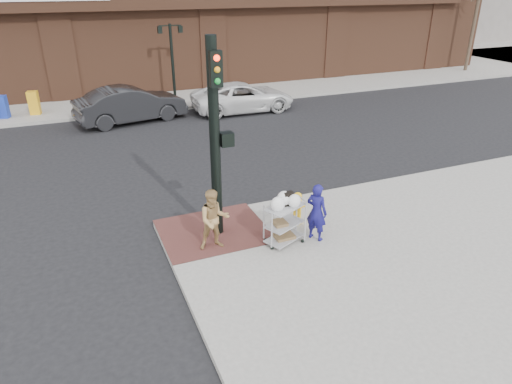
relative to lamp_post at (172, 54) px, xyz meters
name	(u,v)px	position (x,y,z in m)	size (l,w,h in m)	color
ground	(247,247)	(-2.00, -16.00, -2.62)	(220.00, 220.00, 0.00)	black
sidewalk_far	(245,52)	(10.50, 16.00, -2.54)	(65.00, 36.00, 0.15)	gray
brick_curb_ramp	(214,231)	(-2.60, -15.10, -2.46)	(2.80, 2.40, 0.01)	#512926
lamp_post	(172,54)	(0.00, 0.00, 0.00)	(1.32, 0.22, 4.00)	black
traffic_signal_pole	(216,136)	(-2.48, -15.23, 0.21)	(0.61, 0.51, 5.00)	black
woman_blue	(317,212)	(-0.29, -16.49, -1.70)	(0.56, 0.37, 1.54)	navy
pedestrian_tan	(214,220)	(-2.82, -15.90, -1.68)	(0.76, 0.59, 1.57)	#A8834F
sedan_dark	(131,104)	(-2.88, -3.22, -1.77)	(1.80, 5.17, 1.70)	black
minivan_white	(243,97)	(2.78, -3.43, -1.88)	(2.45, 5.30, 1.47)	silver
utility_cart	(285,221)	(-1.11, -16.34, -1.85)	(1.13, 0.90, 1.37)	#96979B
fire_hydrant	(297,207)	(-0.33, -15.54, -2.00)	(0.43, 0.30, 0.91)	yellow
newsbox_yellow	(34,103)	(-7.19, -0.50, -1.90)	(0.48, 0.43, 1.14)	gold
newsbox_blue	(2,107)	(-8.58, -0.66, -1.93)	(0.45, 0.41, 1.08)	#1B39B4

